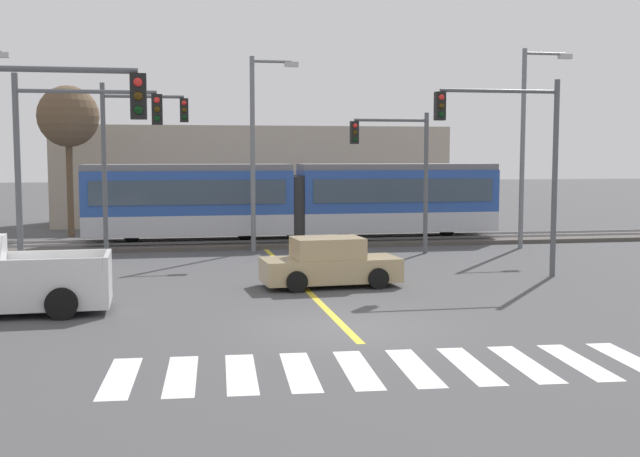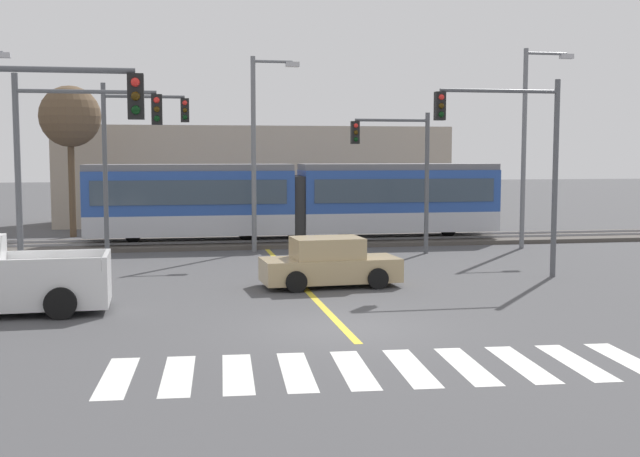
{
  "view_description": "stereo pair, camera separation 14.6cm",
  "coord_description": "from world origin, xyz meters",
  "px_view_note": "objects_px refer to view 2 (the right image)",
  "views": [
    {
      "loc": [
        -3.99,
        -18.08,
        4.09
      ],
      "look_at": [
        0.89,
        7.94,
        1.6
      ],
      "focal_mm": 45.0,
      "sensor_mm": 36.0,
      "label": 1
    },
    {
      "loc": [
        -3.85,
        -18.1,
        4.09
      ],
      "look_at": [
        0.89,
        7.94,
        1.6
      ],
      "focal_mm": 45.0,
      "sensor_mm": 36.0,
      "label": 2
    }
  ],
  "objects_px": {
    "light_rail_tram": "(296,199)",
    "sedan_crossing": "(330,264)",
    "street_lamp_east": "(529,136)",
    "traffic_light_mid_right": "(516,146)",
    "traffic_light_far_right": "(401,160)",
    "traffic_light_far_left": "(132,146)",
    "traffic_light_near_left": "(18,154)",
    "street_lamp_centre": "(258,142)",
    "traffic_light_mid_left": "(67,149)",
    "bare_tree_west": "(70,118)"
  },
  "relations": [
    {
      "from": "light_rail_tram",
      "to": "sedan_crossing",
      "type": "relative_size",
      "value": 4.3
    },
    {
      "from": "traffic_light_mid_left",
      "to": "street_lamp_centre",
      "type": "relative_size",
      "value": 0.79
    },
    {
      "from": "street_lamp_east",
      "to": "bare_tree_west",
      "type": "distance_m",
      "value": 21.57
    },
    {
      "from": "traffic_light_mid_left",
      "to": "street_lamp_east",
      "type": "xyz_separation_m",
      "value": [
        18.03,
        7.78,
        0.62
      ]
    },
    {
      "from": "traffic_light_mid_left",
      "to": "traffic_light_far_left",
      "type": "xyz_separation_m",
      "value": [
        1.52,
        6.66,
        0.13
      ]
    },
    {
      "from": "traffic_light_near_left",
      "to": "traffic_light_far_right",
      "type": "bearing_deg",
      "value": 51.01
    },
    {
      "from": "sedan_crossing",
      "to": "bare_tree_west",
      "type": "relative_size",
      "value": 0.59
    },
    {
      "from": "sedan_crossing",
      "to": "traffic_light_far_right",
      "type": "height_order",
      "value": "traffic_light_far_right"
    },
    {
      "from": "sedan_crossing",
      "to": "traffic_light_far_right",
      "type": "xyz_separation_m",
      "value": [
        4.35,
        7.3,
        3.11
      ]
    },
    {
      "from": "sedan_crossing",
      "to": "street_lamp_centre",
      "type": "xyz_separation_m",
      "value": [
        -1.23,
        9.19,
        3.87
      ]
    },
    {
      "from": "traffic_light_far_left",
      "to": "traffic_light_mid_right",
      "type": "relative_size",
      "value": 1.03
    },
    {
      "from": "street_lamp_centre",
      "to": "bare_tree_west",
      "type": "distance_m",
      "value": 11.25
    },
    {
      "from": "traffic_light_mid_left",
      "to": "bare_tree_west",
      "type": "distance_m",
      "value": 16.29
    },
    {
      "from": "street_lamp_centre",
      "to": "traffic_light_mid_left",
      "type": "bearing_deg",
      "value": -126.9
    },
    {
      "from": "traffic_light_mid_right",
      "to": "traffic_light_mid_left",
      "type": "bearing_deg",
      "value": -179.84
    },
    {
      "from": "traffic_light_far_left",
      "to": "bare_tree_west",
      "type": "xyz_separation_m",
      "value": [
        -3.36,
        9.44,
        1.46
      ]
    },
    {
      "from": "bare_tree_west",
      "to": "sedan_crossing",
      "type": "bearing_deg",
      "value": -60.03
    },
    {
      "from": "traffic_light_near_left",
      "to": "bare_tree_west",
      "type": "bearing_deg",
      "value": 94.57
    },
    {
      "from": "sedan_crossing",
      "to": "traffic_light_far_left",
      "type": "relative_size",
      "value": 0.64
    },
    {
      "from": "traffic_light_far_right",
      "to": "sedan_crossing",
      "type": "bearing_deg",
      "value": -120.78
    },
    {
      "from": "traffic_light_mid_left",
      "to": "traffic_light_near_left",
      "type": "xyz_separation_m",
      "value": [
        0.09,
        -8.05,
        -0.14
      ]
    },
    {
      "from": "light_rail_tram",
      "to": "traffic_light_mid_right",
      "type": "distance_m",
      "value": 12.68
    },
    {
      "from": "light_rail_tram",
      "to": "sedan_crossing",
      "type": "bearing_deg",
      "value": -93.59
    },
    {
      "from": "traffic_light_far_left",
      "to": "traffic_light_near_left",
      "type": "distance_m",
      "value": 14.79
    },
    {
      "from": "traffic_light_far_right",
      "to": "traffic_light_mid_left",
      "type": "bearing_deg",
      "value": -150.71
    },
    {
      "from": "traffic_light_near_left",
      "to": "street_lamp_centre",
      "type": "distance_m",
      "value": 17.92
    },
    {
      "from": "sedan_crossing",
      "to": "traffic_light_far_left",
      "type": "bearing_deg",
      "value": 130.91
    },
    {
      "from": "street_lamp_centre",
      "to": "bare_tree_west",
      "type": "xyz_separation_m",
      "value": [
        -8.35,
        7.43,
        1.23
      ]
    },
    {
      "from": "light_rail_tram",
      "to": "sedan_crossing",
      "type": "xyz_separation_m",
      "value": [
        -0.74,
        -11.73,
        -1.35
      ]
    },
    {
      "from": "street_lamp_centre",
      "to": "street_lamp_east",
      "type": "distance_m",
      "value": 11.55
    },
    {
      "from": "sedan_crossing",
      "to": "light_rail_tram",
      "type": "bearing_deg",
      "value": 86.41
    },
    {
      "from": "sedan_crossing",
      "to": "traffic_light_mid_left",
      "type": "height_order",
      "value": "traffic_light_mid_left"
    },
    {
      "from": "light_rail_tram",
      "to": "street_lamp_centre",
      "type": "height_order",
      "value": "street_lamp_centre"
    },
    {
      "from": "traffic_light_far_left",
      "to": "street_lamp_centre",
      "type": "relative_size",
      "value": 0.83
    },
    {
      "from": "traffic_light_mid_right",
      "to": "traffic_light_far_left",
      "type": "bearing_deg",
      "value": 152.09
    },
    {
      "from": "traffic_light_far_right",
      "to": "bare_tree_west",
      "type": "bearing_deg",
      "value": 146.23
    },
    {
      "from": "light_rail_tram",
      "to": "street_lamp_east",
      "type": "relative_size",
      "value": 2.17
    },
    {
      "from": "traffic_light_far_left",
      "to": "traffic_light_near_left",
      "type": "relative_size",
      "value": 1.08
    },
    {
      "from": "sedan_crossing",
      "to": "traffic_light_mid_right",
      "type": "distance_m",
      "value": 7.27
    },
    {
      "from": "street_lamp_east",
      "to": "traffic_light_far_right",
      "type": "bearing_deg",
      "value": -170.52
    },
    {
      "from": "traffic_light_mid_left",
      "to": "street_lamp_east",
      "type": "distance_m",
      "value": 19.64
    },
    {
      "from": "street_lamp_centre",
      "to": "bare_tree_west",
      "type": "bearing_deg",
      "value": 138.34
    },
    {
      "from": "traffic_light_mid_left",
      "to": "bare_tree_west",
      "type": "bearing_deg",
      "value": 96.53
    },
    {
      "from": "street_lamp_centre",
      "to": "street_lamp_east",
      "type": "bearing_deg",
      "value": -4.45
    },
    {
      "from": "street_lamp_east",
      "to": "bare_tree_west",
      "type": "xyz_separation_m",
      "value": [
        -19.87,
        8.33,
        0.96
      ]
    },
    {
      "from": "street_lamp_east",
      "to": "sedan_crossing",
      "type": "bearing_deg",
      "value": -141.11
    },
    {
      "from": "light_rail_tram",
      "to": "sedan_crossing",
      "type": "distance_m",
      "value": 11.83
    },
    {
      "from": "light_rail_tram",
      "to": "bare_tree_west",
      "type": "distance_m",
      "value": 12.03
    },
    {
      "from": "sedan_crossing",
      "to": "traffic_light_mid_right",
      "type": "height_order",
      "value": "traffic_light_mid_right"
    },
    {
      "from": "light_rail_tram",
      "to": "traffic_light_mid_right",
      "type": "relative_size",
      "value": 2.85
    }
  ]
}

